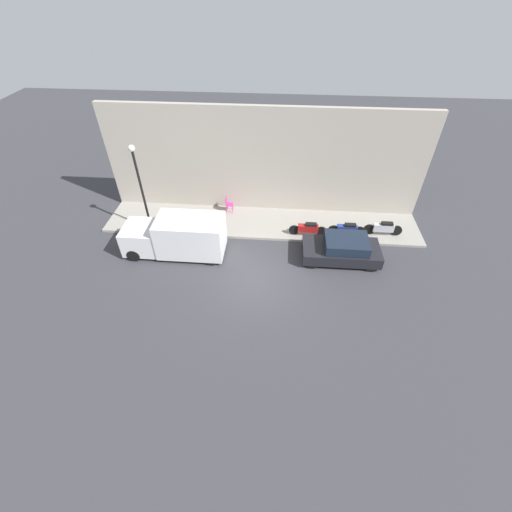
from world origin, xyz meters
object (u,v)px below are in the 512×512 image
scooter_silver (383,228)px  motorcycle_blue (347,229)px  streetlamp (139,179)px  cafe_chair (228,203)px  delivery_van (176,236)px  motorcycle_black (191,218)px  parked_car (342,249)px  motorcycle_red (308,229)px

scooter_silver → motorcycle_blue: bearing=98.3°
scooter_silver → streetlamp: bearing=92.6°
motorcycle_blue → cafe_chair: cafe_chair is taller
delivery_van → cafe_chair: (3.80, -2.10, -0.35)m
cafe_chair → motorcycle_black: bearing=129.4°
parked_car → scooter_silver: 3.19m
motorcycle_red → delivery_van: bearing=105.1°
motorcycle_black → cafe_chair: 2.47m
motorcycle_red → motorcycle_black: motorcycle_black is taller
motorcycle_blue → scooter_silver: 2.01m
delivery_van → motorcycle_blue: 9.06m
motorcycle_red → motorcycle_blue: size_ratio=1.02×
delivery_van → scooter_silver: bearing=-78.6°
motorcycle_blue → parked_car: bearing=165.7°
scooter_silver → streetlamp: streetlamp is taller
motorcycle_red → cafe_chair: (1.98, 4.65, 0.13)m
motorcycle_black → cafe_chair: bearing=-50.6°
scooter_silver → motorcycle_black: size_ratio=1.16×
motorcycle_red → scooter_silver: scooter_silver is taller
scooter_silver → motorcycle_black: motorcycle_black is taller
delivery_van → motorcycle_red: 7.02m
streetlamp → motorcycle_black: bearing=-73.9°
cafe_chair → motorcycle_blue: bearing=-105.8°
scooter_silver → streetlamp: 13.09m
delivery_van → streetlamp: size_ratio=1.03×
parked_car → motorcycle_black: size_ratio=2.17×
scooter_silver → cafe_chair: bearing=79.5°
parked_car → motorcycle_blue: size_ratio=1.91×
delivery_van → streetlamp: (1.61, 1.95, 2.26)m
scooter_silver → motorcycle_black: 10.64m
delivery_van → motorcycle_red: (1.82, -6.76, -0.48)m
motorcycle_red → scooter_silver: bearing=-84.9°
parked_car → motorcycle_black: (2.10, 8.20, -0.03)m
motorcycle_red → scooter_silver: (0.36, -4.08, 0.02)m
motorcycle_red → scooter_silver: size_ratio=0.99×
parked_car → streetlamp: (1.48, 10.35, 2.68)m
motorcycle_blue → scooter_silver: (0.29, -1.99, -0.00)m
scooter_silver → streetlamp: (-0.57, 12.79, 2.72)m
motorcycle_blue → scooter_silver: size_ratio=0.98×
motorcycle_black → cafe_chair: (1.57, -1.91, 0.10)m
motorcycle_red → motorcycle_blue: 2.09m
delivery_van → scooter_silver: size_ratio=2.47×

